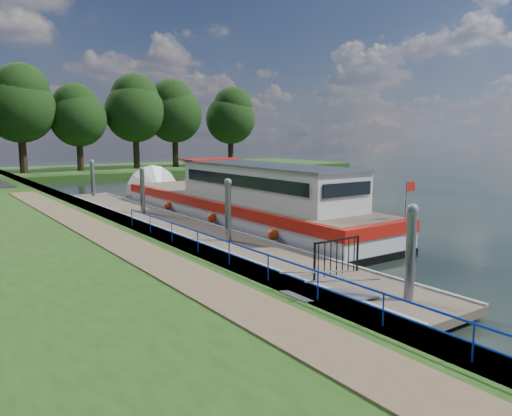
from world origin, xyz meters
TOP-DOWN VIEW (x-y plane):
  - ground at (0.00, 0.00)m, footprint 160.00×160.00m
  - bank_edge at (-2.55, 15.00)m, footprint 1.10×90.00m
  - far_bank at (12.00, 52.00)m, footprint 60.00×18.00m
  - footpath at (-4.40, 8.00)m, footprint 1.60×40.00m
  - blue_fence at (-2.75, 3.00)m, footprint 0.04×18.04m
  - pontoon at (0.00, 13.00)m, footprint 2.50×30.00m
  - mooring_piles at (0.00, 13.00)m, footprint 0.30×27.30m
  - gangway at (-1.85, 0.50)m, footprint 2.58×1.00m
  - gate_panel at (-0.00, 2.20)m, footprint 1.85×0.05m
  - barge at (3.60, 13.85)m, footprint 4.36×21.15m
  - horizon_trees at (-1.61, 48.68)m, footprint 54.38×10.03m

SIDE VIEW (x-z plane):
  - ground at x=0.00m, z-range 0.00..0.00m
  - pontoon at x=0.00m, z-range -0.10..0.46m
  - far_bank at x=12.00m, z-range 0.00..0.60m
  - bank_edge at x=-2.55m, z-range 0.00..0.78m
  - gangway at x=-1.85m, z-range 0.16..1.09m
  - footpath at x=-4.40m, z-range 0.78..0.83m
  - barge at x=3.60m, z-range -1.30..3.48m
  - gate_panel at x=0.00m, z-range 0.57..1.72m
  - mooring_piles at x=0.00m, z-range -0.50..3.05m
  - blue_fence at x=-2.75m, z-range 0.95..1.67m
  - horizon_trees at x=-1.61m, z-range 1.51..14.38m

